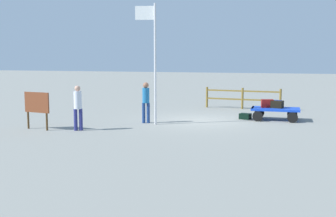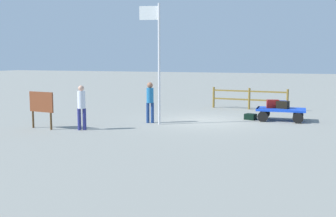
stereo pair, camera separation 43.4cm
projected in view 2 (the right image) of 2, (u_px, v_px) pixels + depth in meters
ground_plane at (206, 121)px, 18.63m from camera, size 120.00×120.00×0.00m
luggage_cart at (280, 111)px, 18.71m from camera, size 2.18×1.39×0.56m
suitcase_tan at (283, 105)px, 18.69m from camera, size 0.59×0.49×0.33m
suitcase_grey at (273, 104)px, 18.90m from camera, size 0.59×0.44×0.37m
suitcase_dark at (282, 104)px, 18.83m from camera, size 0.46×0.32×0.34m
suitcase_maroon at (250, 117)px, 19.06m from camera, size 0.57×0.51×0.27m
worker_lead at (150, 99)px, 17.97m from camera, size 0.37×0.37×1.78m
worker_trailing at (81, 105)px, 16.21m from camera, size 0.41×0.41×1.76m
flagpole at (157, 54)px, 17.39m from camera, size 0.90×0.20×5.08m
signboard at (41, 104)px, 16.49m from camera, size 1.21×0.23×1.49m
wooden_fence at (249, 97)px, 22.79m from camera, size 4.20×0.44×1.18m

